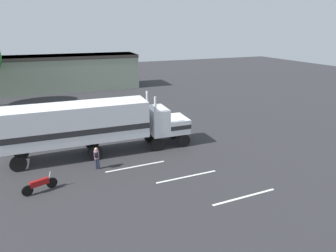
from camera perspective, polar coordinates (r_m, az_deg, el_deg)
The scene contains 9 objects.
ground_plane at distance 25.36m, azimuth -0.65°, elevation -3.23°, with size 120.00×120.00×0.00m, color #2D2D30.
lane_stripe_near at distance 21.26m, azimuth -6.37°, elevation -7.92°, with size 4.40×0.16×0.01m, color silver.
lane_stripe_mid at distance 19.83m, azimuth 3.72°, elevation -9.92°, with size 4.40×0.16×0.01m, color silver.
lane_stripe_far at distance 18.26m, azimuth 14.81°, elevation -13.34°, with size 4.40×0.16×0.01m, color silver.
semi_truck at distance 22.95m, azimuth -14.54°, elevation 0.44°, with size 14.25×3.07×4.50m.
person_bystander at distance 21.02m, azimuth -13.85°, elevation -6.02°, with size 0.35×0.47×1.63m.
parked_car at distance 30.77m, azimuth -29.66°, elevation -0.17°, with size 4.71×2.85×1.57m.
motorcycle at distance 19.60m, azimuth -23.89°, elevation -10.45°, with size 2.04×0.74×1.12m.
building_backdrop at distance 49.50m, azimuth -18.86°, elevation 10.20°, with size 21.51×6.82×5.39m.
Camera 1 is at (-8.75, -21.80, 9.56)m, focal length 30.99 mm.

